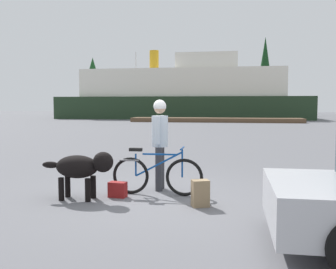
{
  "coord_description": "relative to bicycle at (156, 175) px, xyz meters",
  "views": [
    {
      "loc": [
        1.36,
        -6.79,
        1.7
      ],
      "look_at": [
        -0.03,
        1.37,
        1.05
      ],
      "focal_mm": 41.0,
      "sensor_mm": 36.0,
      "label": 1
    }
  ],
  "objects": [
    {
      "name": "handbag_pannier",
      "position": [
        -0.67,
        -0.29,
        -0.24
      ],
      "size": [
        0.34,
        0.22,
        0.28
      ],
      "primitive_type": "cube",
      "rotation": [
        0.0,
        0.0,
        -0.13
      ],
      "color": "maroon",
      "rests_on": "ground_plane"
    },
    {
      "name": "person_cyclist",
      "position": [
        -0.02,
        0.44,
        0.71
      ],
      "size": [
        0.32,
        0.53,
        1.79
      ],
      "color": "#333338",
      "rests_on": "ground_plane"
    },
    {
      "name": "ferry_boat",
      "position": [
        -4.49,
        38.96,
        2.44
      ],
      "size": [
        29.24,
        8.24,
        8.18
      ],
      "color": "#1E331E",
      "rests_on": "ground_plane"
    },
    {
      "name": "ground_plane",
      "position": [
        0.04,
        -0.16,
        -0.38
      ],
      "size": [
        160.0,
        160.0,
        0.0
      ],
      "primitive_type": "plane",
      "color": "slate"
    },
    {
      "name": "pine_tree_mid_back",
      "position": [
        6.42,
        58.39,
        7.41
      ],
      "size": [
        2.89,
        2.89,
        12.7
      ],
      "color": "#4C331E",
      "rests_on": "ground_plane"
    },
    {
      "name": "backpack",
      "position": [
        0.88,
        -0.68,
        -0.16
      ],
      "size": [
        0.33,
        0.28,
        0.45
      ],
      "primitive_type": "cube",
      "rotation": [
        0.0,
        0.0,
        0.34
      ],
      "color": "#8C7251",
      "rests_on": "ground_plane"
    },
    {
      "name": "sailboat_moored",
      "position": [
        -11.52,
        43.23,
        0.12
      ],
      "size": [
        7.81,
        2.19,
        8.68
      ],
      "color": "navy",
      "rests_on": "ground_plane"
    },
    {
      "name": "dog",
      "position": [
        -1.24,
        -0.56,
        0.2
      ],
      "size": [
        1.33,
        0.48,
        0.87
      ],
      "color": "black",
      "rests_on": "ground_plane"
    },
    {
      "name": "pine_tree_center",
      "position": [
        0.9,
        52.02,
        5.52
      ],
      "size": [
        3.04,
        3.04,
        9.09
      ],
      "color": "#4C331E",
      "rests_on": "ground_plane"
    },
    {
      "name": "pine_tree_far_left",
      "position": [
        -21.08,
        52.52,
        5.74
      ],
      "size": [
        3.62,
        3.62,
        9.21
      ],
      "color": "#4C331E",
      "rests_on": "ground_plane"
    },
    {
      "name": "dock_pier",
      "position": [
        -0.28,
        30.31,
        -0.18
      ],
      "size": [
        16.28,
        2.79,
        0.4
      ],
      "primitive_type": "cube",
      "color": "brown",
      "rests_on": "ground_plane"
    },
    {
      "name": "bicycle",
      "position": [
        0.0,
        0.0,
        0.0
      ],
      "size": [
        1.72,
        0.44,
        0.9
      ],
      "color": "black",
      "rests_on": "ground_plane"
    }
  ]
}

